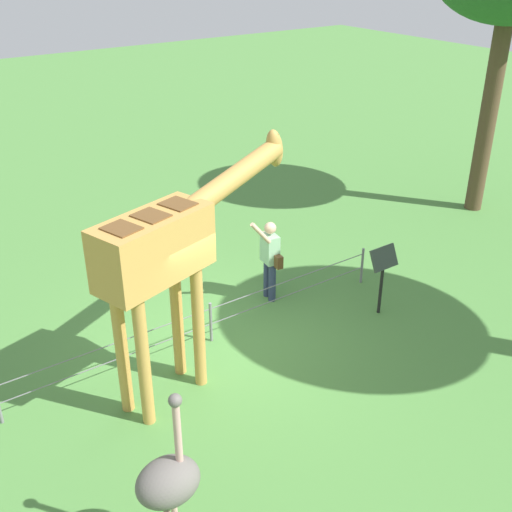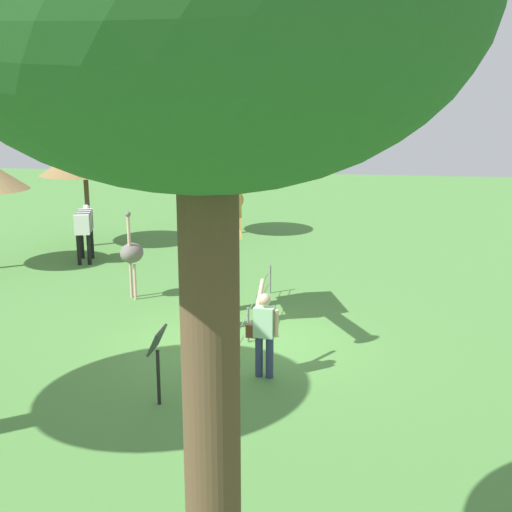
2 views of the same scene
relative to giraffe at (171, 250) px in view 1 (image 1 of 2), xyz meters
name	(u,v)px [view 1 (image 1 of 2)]	position (x,y,z in m)	size (l,w,h in m)	color
ground_plane	(215,343)	(1.01, 0.62, -2.34)	(60.00, 60.00, 0.00)	#4C843D
giraffe	(171,250)	(0.00, 0.00, 0.00)	(3.72, 1.55, 3.52)	#C69347
visitor	(270,256)	(2.66, 1.28, -1.44)	(0.65, 0.59, 1.73)	navy
ostrich	(169,482)	(-1.51, -2.62, -1.17)	(0.70, 0.56, 2.25)	#CC9E93
info_sign	(383,267)	(4.00, -0.28, -1.39)	(0.56, 0.21, 1.32)	black
wire_fence	(211,321)	(1.01, 0.72, -1.94)	(7.05, 0.05, 0.75)	slate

